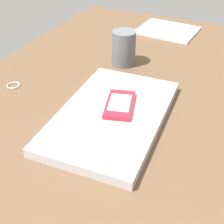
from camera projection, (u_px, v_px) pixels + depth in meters
desk_surface at (122, 101)px, 77.14cm from camera, size 120.00×80.00×3.00cm
laptop_closed at (112, 115)px, 67.82cm from camera, size 35.55×22.89×2.14cm
cell_phone_on_laptop at (120, 105)px, 68.42cm from camera, size 11.86×8.46×1.12cm
notepad at (167, 30)px, 110.22cm from camera, size 17.21×20.54×0.80cm
key_ring at (13, 85)px, 79.91cm from camera, size 3.32×3.32×0.36cm
pen_cup at (124, 48)px, 87.32cm from camera, size 6.56×6.56×9.67cm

